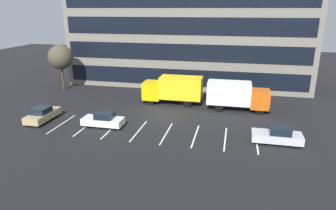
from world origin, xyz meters
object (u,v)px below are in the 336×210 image
box_truck_yellow_all (173,89)px  sedan_tan (42,114)px  sedan_silver (277,135)px  box_truck_orange (237,95)px  sedan_white (103,120)px  bare_tree (61,57)px

box_truck_yellow_all → sedan_tan: bearing=-143.7°
sedan_tan → sedan_silver: 23.75m
box_truck_yellow_all → sedan_silver: 14.86m
sedan_silver → box_truck_yellow_all: bearing=140.3°
box_truck_orange → box_truck_yellow_all: 7.76m
box_truck_orange → sedan_white: size_ratio=1.74×
sedan_tan → sedan_white: sedan_tan is taller
sedan_white → bare_tree: bearing=134.0°
box_truck_yellow_all → sedan_white: bearing=-120.4°
sedan_tan → sedan_silver: (23.74, -0.37, -0.00)m
sedan_tan → bare_tree: bearing=111.5°
box_truck_yellow_all → sedan_white: box_truck_yellow_all is taller
box_truck_orange → sedan_white: bearing=-147.5°
box_truck_orange → sedan_white: (-13.08, -8.33, -1.19)m
box_truck_orange → sedan_silver: (3.67, -8.64, -1.15)m
box_truck_orange → box_truck_yellow_all: size_ratio=0.97×
sedan_silver → bare_tree: size_ratio=0.66×
sedan_tan → sedan_white: bearing=-0.5°
box_truck_orange → sedan_silver: bearing=-67.0°
box_truck_yellow_all → sedan_white: size_ratio=1.81×
sedan_silver → bare_tree: bare_tree is taller
box_truck_yellow_all → bare_tree: bare_tree is taller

